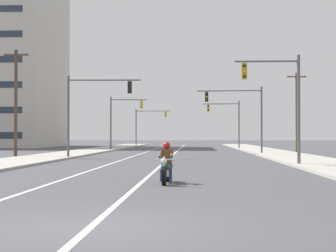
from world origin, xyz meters
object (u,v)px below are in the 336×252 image
at_px(motorcycle_with_rider, 166,167).
at_px(traffic_signal_near_left, 90,103).
at_px(traffic_signal_mid_right, 242,109).
at_px(utility_pole_left_near, 16,101).
at_px(traffic_signal_near_right, 281,94).
at_px(traffic_signal_far_right, 229,117).
at_px(utility_pole_right_far, 297,111).
at_px(traffic_signal_far_left, 146,121).
at_px(traffic_signal_mid_left, 121,115).

relative_size(motorcycle_with_rider, traffic_signal_near_left, 0.35).
bearing_deg(traffic_signal_mid_right, utility_pole_left_near, -156.52).
relative_size(motorcycle_with_rider, traffic_signal_near_right, 0.35).
distance_m(traffic_signal_far_right, utility_pole_right_far, 16.13).
height_order(motorcycle_with_rider, traffic_signal_far_right, traffic_signal_far_right).
xyz_separation_m(traffic_signal_near_right, traffic_signal_mid_right, (-0.42, 19.95, 0.15)).
height_order(traffic_signal_mid_right, utility_pole_right_far, utility_pole_right_far).
bearing_deg(motorcycle_with_rider, traffic_signal_far_left, 95.57).
distance_m(utility_pole_left_near, utility_pole_right_far, 28.21).
bearing_deg(utility_pole_left_near, traffic_signal_near_left, -18.30).
bearing_deg(traffic_signal_mid_right, utility_pole_right_far, 43.92).
bearing_deg(traffic_signal_far_left, traffic_signal_mid_right, -73.06).
distance_m(traffic_signal_mid_left, traffic_signal_far_right, 15.52).
relative_size(motorcycle_with_rider, utility_pole_left_near, 0.26).
bearing_deg(traffic_signal_mid_left, motorcycle_with_rider, -80.29).
xyz_separation_m(traffic_signal_near_right, traffic_signal_mid_left, (-13.26, 32.07, 0.04)).
height_order(traffic_signal_far_left, utility_pole_left_near, utility_pole_left_near).
xyz_separation_m(motorcycle_with_rider, utility_pole_right_far, (11.44, 37.28, 3.67)).
distance_m(motorcycle_with_rider, traffic_signal_far_left, 72.74).
bearing_deg(utility_pole_right_far, traffic_signal_mid_left, 161.56).
bearing_deg(traffic_signal_mid_right, traffic_signal_far_right, 89.93).
bearing_deg(motorcycle_with_rider, utility_pole_left_near, 119.29).
relative_size(motorcycle_with_rider, traffic_signal_far_right, 0.35).
distance_m(traffic_signal_near_right, traffic_signal_mid_left, 34.71).
height_order(motorcycle_with_rider, traffic_signal_near_left, traffic_signal_near_left).
relative_size(traffic_signal_near_right, traffic_signal_far_right, 1.00).
relative_size(traffic_signal_mid_right, utility_pole_right_far, 0.76).
height_order(traffic_signal_near_left, utility_pole_left_near, utility_pole_left_near).
distance_m(traffic_signal_near_left, utility_pole_right_far, 24.26).
relative_size(traffic_signal_near_right, utility_pole_right_far, 0.76).
bearing_deg(utility_pole_right_far, utility_pole_left_near, -150.55).
height_order(traffic_signal_near_right, traffic_signal_far_left, same).
bearing_deg(utility_pole_left_near, traffic_signal_mid_left, 74.29).
distance_m(traffic_signal_far_right, utility_pole_left_near, 34.28).
bearing_deg(motorcycle_with_rider, traffic_signal_mid_right, 80.28).
height_order(traffic_signal_mid_right, traffic_signal_far_left, same).
relative_size(traffic_signal_near_left, traffic_signal_far_left, 1.00).
bearing_deg(motorcycle_with_rider, traffic_signal_near_right, 63.21).
relative_size(traffic_signal_mid_right, traffic_signal_far_left, 1.00).
bearing_deg(utility_pole_left_near, traffic_signal_far_left, 82.92).
height_order(traffic_signal_near_left, traffic_signal_far_left, same).
height_order(traffic_signal_mid_left, traffic_signal_far_right, same).
bearing_deg(utility_pole_left_near, traffic_signal_near_right, -32.16).
relative_size(traffic_signal_mid_right, utility_pole_left_near, 0.73).
bearing_deg(traffic_signal_far_right, traffic_signal_near_left, -111.62).
xyz_separation_m(traffic_signal_far_right, traffic_signal_far_left, (-12.47, 20.07, 0.07)).
relative_size(traffic_signal_near_right, traffic_signal_mid_left, 1.00).
xyz_separation_m(traffic_signal_near_right, traffic_signal_near_left, (-12.65, 9.83, 0.12)).
xyz_separation_m(traffic_signal_mid_right, traffic_signal_far_right, (0.03, 20.79, -0.08)).
bearing_deg(traffic_signal_mid_left, utility_pole_left_near, -105.71).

